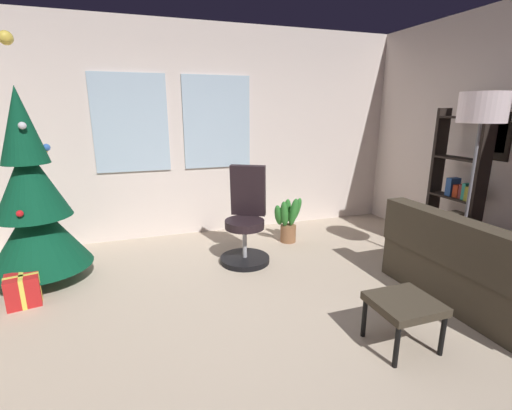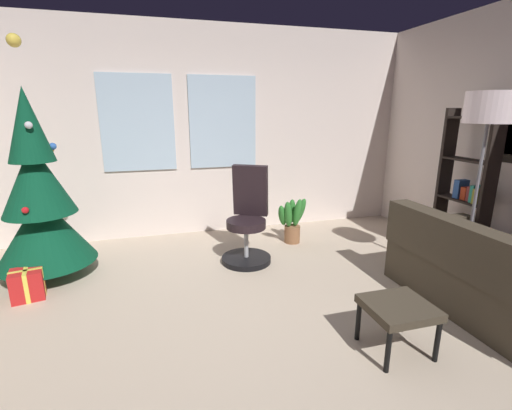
{
  "view_description": "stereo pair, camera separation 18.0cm",
  "coord_description": "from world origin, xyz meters",
  "px_view_note": "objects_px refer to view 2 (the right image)",
  "views": [
    {
      "loc": [
        -0.94,
        -2.28,
        1.68
      ],
      "look_at": [
        0.17,
        1.01,
        0.76
      ],
      "focal_mm": 25.15,
      "sensor_mm": 36.0,
      "label": 1
    },
    {
      "loc": [
        -0.77,
        -2.33,
        1.68
      ],
      "look_at": [
        0.17,
        1.01,
        0.76
      ],
      "focal_mm": 25.15,
      "sensor_mm": 36.0,
      "label": 2
    }
  ],
  "objects_px": {
    "gift_box_red": "(28,284)",
    "potted_plant": "(292,220)",
    "bookshelf": "(464,196)",
    "office_chair": "(248,225)",
    "floor_lamp": "(488,119)",
    "holiday_tree": "(40,203)",
    "footstool": "(398,311)"
  },
  "relations": [
    {
      "from": "floor_lamp",
      "to": "potted_plant",
      "type": "distance_m",
      "value": 2.36
    },
    {
      "from": "gift_box_red",
      "to": "bookshelf",
      "type": "relative_size",
      "value": 0.18
    },
    {
      "from": "gift_box_red",
      "to": "bookshelf",
      "type": "distance_m",
      "value": 4.55
    },
    {
      "from": "holiday_tree",
      "to": "bookshelf",
      "type": "height_order",
      "value": "holiday_tree"
    },
    {
      "from": "gift_box_red",
      "to": "floor_lamp",
      "type": "xyz_separation_m",
      "value": [
        4.13,
        -0.8,
        1.47
      ]
    },
    {
      "from": "floor_lamp",
      "to": "bookshelf",
      "type": "bearing_deg",
      "value": 52.7
    },
    {
      "from": "office_chair",
      "to": "potted_plant",
      "type": "height_order",
      "value": "office_chair"
    },
    {
      "from": "holiday_tree",
      "to": "potted_plant",
      "type": "bearing_deg",
      "value": 4.91
    },
    {
      "from": "holiday_tree",
      "to": "bookshelf",
      "type": "distance_m",
      "value": 4.49
    },
    {
      "from": "bookshelf",
      "to": "potted_plant",
      "type": "bearing_deg",
      "value": 148.18
    },
    {
      "from": "bookshelf",
      "to": "floor_lamp",
      "type": "xyz_separation_m",
      "value": [
        -0.36,
        -0.48,
        0.85
      ]
    },
    {
      "from": "footstool",
      "to": "bookshelf",
      "type": "xyz_separation_m",
      "value": [
        1.72,
        1.23,
        0.43
      ]
    },
    {
      "from": "gift_box_red",
      "to": "office_chair",
      "type": "relative_size",
      "value": 0.28
    },
    {
      "from": "holiday_tree",
      "to": "bookshelf",
      "type": "bearing_deg",
      "value": -9.97
    },
    {
      "from": "gift_box_red",
      "to": "potted_plant",
      "type": "relative_size",
      "value": 0.51
    },
    {
      "from": "bookshelf",
      "to": "floor_lamp",
      "type": "distance_m",
      "value": 1.05
    },
    {
      "from": "footstool",
      "to": "floor_lamp",
      "type": "bearing_deg",
      "value": 29.0
    },
    {
      "from": "office_chair",
      "to": "bookshelf",
      "type": "height_order",
      "value": "bookshelf"
    },
    {
      "from": "bookshelf",
      "to": "floor_lamp",
      "type": "bearing_deg",
      "value": -127.3
    },
    {
      "from": "office_chair",
      "to": "floor_lamp",
      "type": "height_order",
      "value": "floor_lamp"
    },
    {
      "from": "floor_lamp",
      "to": "potted_plant",
      "type": "bearing_deg",
      "value": 130.44
    },
    {
      "from": "footstool",
      "to": "potted_plant",
      "type": "height_order",
      "value": "potted_plant"
    },
    {
      "from": "bookshelf",
      "to": "gift_box_red",
      "type": "bearing_deg",
      "value": 175.96
    },
    {
      "from": "office_chair",
      "to": "floor_lamp",
      "type": "distance_m",
      "value": 2.55
    },
    {
      "from": "holiday_tree",
      "to": "potted_plant",
      "type": "height_order",
      "value": "holiday_tree"
    },
    {
      "from": "footstool",
      "to": "gift_box_red",
      "type": "xyz_separation_m",
      "value": [
        -2.78,
        1.55,
        -0.18
      ]
    },
    {
      "from": "holiday_tree",
      "to": "gift_box_red",
      "type": "bearing_deg",
      "value": -98.79
    },
    {
      "from": "gift_box_red",
      "to": "holiday_tree",
      "type": "bearing_deg",
      "value": 81.21
    },
    {
      "from": "gift_box_red",
      "to": "office_chair",
      "type": "bearing_deg",
      "value": 8.0
    },
    {
      "from": "bookshelf",
      "to": "footstool",
      "type": "bearing_deg",
      "value": -144.43
    },
    {
      "from": "holiday_tree",
      "to": "office_chair",
      "type": "bearing_deg",
      "value": -4.28
    },
    {
      "from": "potted_plant",
      "to": "floor_lamp",
      "type": "bearing_deg",
      "value": -49.56
    }
  ]
}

